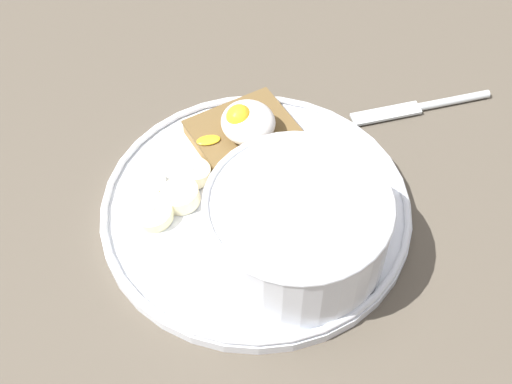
# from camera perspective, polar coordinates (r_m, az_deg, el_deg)

# --- Properties ---
(ground_plane) EXTENTS (1.20, 1.20, 0.02)m
(ground_plane) POSITION_cam_1_polar(r_m,az_deg,el_deg) (0.64, -0.00, -2.24)
(ground_plane) COLOR #51483C
(ground_plane) RESTS_ON ground
(plate) EXTENTS (0.27, 0.27, 0.02)m
(plate) POSITION_cam_1_polar(r_m,az_deg,el_deg) (0.62, -0.00, -1.26)
(plate) COLOR white
(plate) RESTS_ON ground_plane
(oatmeal_bowl) EXTENTS (0.15, 0.15, 0.07)m
(oatmeal_bowl) POSITION_cam_1_polar(r_m,az_deg,el_deg) (0.57, 3.52, -2.71)
(oatmeal_bowl) COLOR white
(oatmeal_bowl) RESTS_ON plate
(toast_slice) EXTENTS (0.10, 0.10, 0.02)m
(toast_slice) POSITION_cam_1_polar(r_m,az_deg,el_deg) (0.66, -0.61, 4.26)
(toast_slice) COLOR brown
(toast_slice) RESTS_ON plate
(poached_egg) EXTENTS (0.05, 0.07, 0.04)m
(poached_egg) POSITION_cam_1_polar(r_m,az_deg,el_deg) (0.64, -0.77, 5.63)
(poached_egg) COLOR white
(poached_egg) RESTS_ON toast_slice
(banana_slice_front) EXTENTS (0.05, 0.05, 0.02)m
(banana_slice_front) POSITION_cam_1_polar(r_m,az_deg,el_deg) (0.61, -8.27, -1.63)
(banana_slice_front) COLOR beige
(banana_slice_front) RESTS_ON plate
(banana_slice_left) EXTENTS (0.05, 0.05, 0.02)m
(banana_slice_left) POSITION_cam_1_polar(r_m,az_deg,el_deg) (0.62, -6.05, -0.31)
(banana_slice_left) COLOR beige
(banana_slice_left) RESTS_ON plate
(banana_slice_back) EXTENTS (0.04, 0.04, 0.01)m
(banana_slice_back) POSITION_cam_1_polar(r_m,az_deg,el_deg) (0.64, -8.57, 0.48)
(banana_slice_back) COLOR #FBEEC1
(banana_slice_back) RESTS_ON plate
(banana_slice_right) EXTENTS (0.04, 0.04, 0.02)m
(banana_slice_right) POSITION_cam_1_polar(r_m,az_deg,el_deg) (0.64, -5.14, 1.57)
(banana_slice_right) COLOR #F7EEBF
(banana_slice_right) RESTS_ON plate
(knife) EXTENTS (0.06, 0.14, 0.01)m
(knife) POSITION_cam_1_polar(r_m,az_deg,el_deg) (0.73, 13.08, 6.66)
(knife) COLOR silver
(knife) RESTS_ON ground_plane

